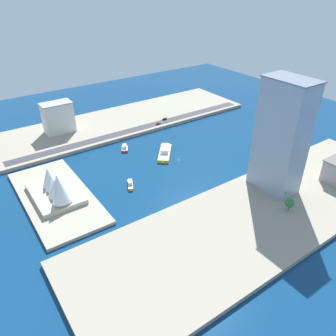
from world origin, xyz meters
The scene contains 16 objects.
ground_plane centered at (0.00, 0.00, 0.00)m, with size 440.00×440.00×0.00m, color navy.
quay_west centered at (-85.63, 0.00, 1.38)m, with size 70.00×240.00×2.75m, color #9E937F.
quay_east centered at (85.63, 0.00, 1.38)m, with size 70.00×240.00×2.75m, color #9E937F.
peninsula_point centered at (0.39, 95.35, 1.00)m, with size 87.59×39.01×2.00m, color #A89E89.
road_strip centered at (58.99, 0.00, 2.83)m, with size 9.04×228.00×0.15m, color #38383D.
yacht_sleek_gray centered at (-19.04, -70.26, 1.45)m, with size 3.16×16.01×4.18m.
water_taxi_orange centered at (-14.56, 50.61, 1.45)m, with size 13.00×8.13×3.89m.
tugboat_red centered at (33.81, 28.67, 1.54)m, with size 10.65×8.58×4.18m.
ferry_yellow_fast centered at (9.44, 6.30, 2.09)m, with size 26.49×24.08×5.61m.
hotel_broad_white centered at (92.39, 60.49, 15.91)m, with size 14.90×25.51×26.25m.
tower_tall_glass centered at (-70.82, -23.10, 38.12)m, with size 29.79×18.41×70.67m.
pickup_red centered at (56.72, -18.51, 3.65)m, with size 1.97×4.24×1.50m.
suv_black centered at (62.18, -29.36, 3.68)m, with size 1.88×4.45×1.60m.
traffic_light_waterfront centered at (53.44, -25.95, 7.09)m, with size 0.36×0.36×6.50m.
opera_landmark centered at (-1.66, 95.35, 9.02)m, with size 39.33×26.98×21.67m.
park_tree_cluster centered at (-88.77, -13.75, 8.15)m, with size 15.34×11.97×8.21m.
Camera 1 is at (-177.98, 133.85, 122.18)m, focal length 35.11 mm.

